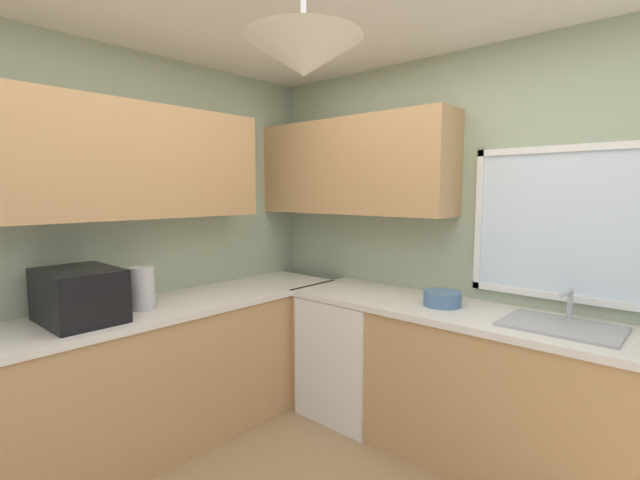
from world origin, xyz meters
TOP-DOWN VIEW (x-y plane):
  - room_shell at (-0.74, 0.51)m, footprint 3.54×3.37m
  - counter_run_left at (-1.40, 0.00)m, footprint 0.65×2.98m
  - counter_run_back at (0.21, 1.31)m, footprint 2.63×0.65m
  - dishwasher at (-0.74, 1.28)m, footprint 0.60×0.60m
  - microwave at (-1.40, -0.32)m, footprint 0.48×0.36m
  - kettle at (-1.38, 0.03)m, footprint 0.14×0.14m
  - sink_assembly at (0.61, 1.32)m, footprint 0.56×0.40m
  - bowl at (-0.07, 1.31)m, footprint 0.23×0.23m

SIDE VIEW (x-z plane):
  - dishwasher at x=-0.74m, z-range 0.00..0.86m
  - counter_run_left at x=-1.40m, z-range 0.00..0.91m
  - counter_run_back at x=0.21m, z-range 0.00..0.91m
  - sink_assembly at x=0.61m, z-range 0.82..1.02m
  - bowl at x=-0.07m, z-range 0.91..1.00m
  - kettle at x=-1.38m, z-range 0.91..1.17m
  - microwave at x=-1.40m, z-range 0.91..1.20m
  - room_shell at x=-0.74m, z-range 0.50..3.09m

